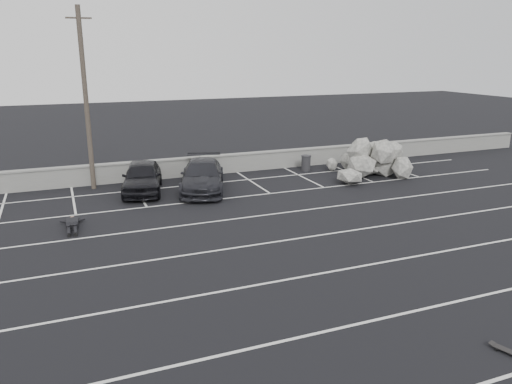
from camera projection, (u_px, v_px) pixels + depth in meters
name	position (u px, v px, depth m)	size (l,w,h in m)	color
ground	(267.00, 283.00, 14.90)	(120.00, 120.00, 0.00)	black
seawall	(167.00, 168.00, 27.27)	(50.00, 0.45, 1.06)	gray
stall_lines	(219.00, 235.00, 18.81)	(36.00, 20.05, 0.01)	silver
car_left	(142.00, 177.00, 24.49)	(1.80, 4.48, 1.53)	black
car_right	(202.00, 176.00, 24.77)	(2.07, 5.10, 1.48)	black
utility_pole	(86.00, 100.00, 24.09)	(1.17, 0.23, 8.78)	#4C4238
trash_bin	(306.00, 163.00, 29.00)	(0.76, 0.76, 0.90)	#2A2A2D
riprap_pile	(371.00, 163.00, 28.23)	(6.28, 4.45, 1.56)	#A9A89E
person	(72.00, 220.00, 19.75)	(1.07, 2.52, 0.50)	black
skateboard	(509.00, 352.00, 11.38)	(0.42, 0.76, 0.09)	black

